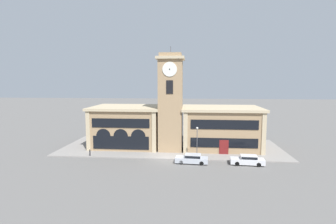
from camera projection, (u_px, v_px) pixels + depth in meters
The scene contains 10 objects.
ground_plane at pixel (168, 160), 40.73m from camera, with size 300.00×300.00×0.00m, color #605E5B.
sidewalk_kerb at pixel (171, 147), 48.25m from camera, with size 39.43×15.22×0.15m.
clock_tower at pixel (171, 103), 45.25m from camera, with size 4.70×4.70×18.04m.
town_hall_left_wing at pixel (127, 126), 49.30m from camera, with size 12.86×10.36×7.52m.
town_hall_right_wing at pixel (221, 127), 47.76m from camera, with size 14.11×10.36×7.51m.
parked_car_near at pixel (192, 158), 38.93m from camera, with size 4.94×2.20×1.36m.
parked_car_mid at pixel (248, 160), 38.21m from camera, with size 4.95×2.08×1.41m.
street_lamp at pixel (197, 137), 40.63m from camera, with size 0.36×0.36×4.97m.
bollard at pixel (90, 153), 42.34m from camera, with size 0.18×0.18×1.06m.
fire_hydrant at pixel (244, 157), 40.15m from camera, with size 0.22×0.22×0.87m.
Camera 1 is at (3.59, -39.44, 12.06)m, focal length 28.00 mm.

